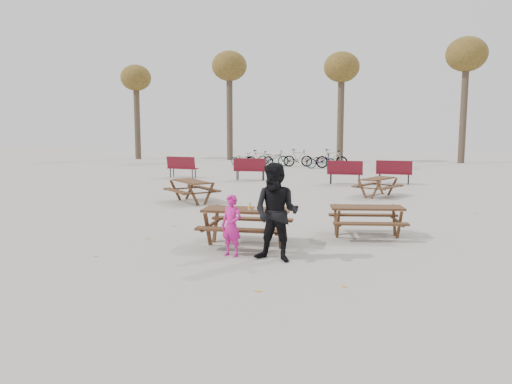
% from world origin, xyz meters
% --- Properties ---
extents(ground, '(80.00, 80.00, 0.00)m').
position_xyz_m(ground, '(0.00, 0.00, 0.00)').
color(ground, gray).
rests_on(ground, ground).
extents(main_picnic_table, '(1.80, 1.45, 0.78)m').
position_xyz_m(main_picnic_table, '(0.00, 0.00, 0.59)').
color(main_picnic_table, '#372314').
rests_on(main_picnic_table, ground).
extents(food_tray, '(0.18, 0.11, 0.03)m').
position_xyz_m(food_tray, '(0.27, -0.07, 0.79)').
color(food_tray, silver).
rests_on(food_tray, main_picnic_table).
extents(bread_roll, '(0.14, 0.06, 0.05)m').
position_xyz_m(bread_roll, '(0.27, -0.07, 0.83)').
color(bread_roll, tan).
rests_on(bread_roll, food_tray).
extents(soda_bottle, '(0.07, 0.07, 0.17)m').
position_xyz_m(soda_bottle, '(0.09, -0.12, 0.85)').
color(soda_bottle, silver).
rests_on(soda_bottle, main_picnic_table).
extents(child, '(0.50, 0.41, 1.19)m').
position_xyz_m(child, '(-0.09, -0.90, 0.60)').
color(child, '#CC1986').
rests_on(child, ground).
extents(adult, '(1.02, 0.87, 1.83)m').
position_xyz_m(adult, '(0.81, -1.09, 0.91)').
color(adult, black).
rests_on(adult, ground).
extents(picnic_table_east, '(1.78, 1.52, 0.69)m').
position_xyz_m(picnic_table_east, '(2.48, 1.34, 0.35)').
color(picnic_table_east, '#372314').
rests_on(picnic_table_east, ground).
extents(picnic_table_north, '(2.10, 2.11, 0.71)m').
position_xyz_m(picnic_table_north, '(-3.06, 5.43, 0.36)').
color(picnic_table_north, '#372314').
rests_on(picnic_table_north, ground).
extents(picnic_table_far, '(1.83, 1.95, 0.66)m').
position_xyz_m(picnic_table_far, '(2.95, 8.00, 0.33)').
color(picnic_table_far, '#372314').
rests_on(picnic_table_far, ground).
extents(park_bench_row, '(11.44, 1.85, 1.03)m').
position_xyz_m(park_bench_row, '(-0.78, 12.19, 0.52)').
color(park_bench_row, maroon).
rests_on(park_bench_row, ground).
extents(bicycle_row, '(7.35, 2.00, 1.11)m').
position_xyz_m(bicycle_row, '(-1.88, 19.97, 0.50)').
color(bicycle_row, black).
rests_on(bicycle_row, ground).
extents(tree_row, '(32.17, 3.52, 8.26)m').
position_xyz_m(tree_row, '(0.90, 25.15, 6.19)').
color(tree_row, '#382B21').
rests_on(tree_row, ground).
extents(fallen_leaves, '(11.00, 11.00, 0.01)m').
position_xyz_m(fallen_leaves, '(0.50, 2.50, 0.00)').
color(fallen_leaves, '#BE8B2D').
rests_on(fallen_leaves, ground).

